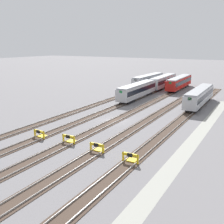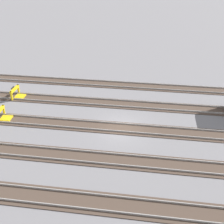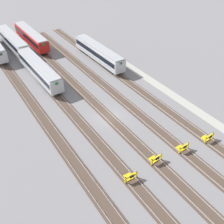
{
  "view_description": "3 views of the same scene",
  "coord_description": "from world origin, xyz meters",
  "px_view_note": "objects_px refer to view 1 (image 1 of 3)",
  "views": [
    {
      "loc": [
        -38.37,
        -22.05,
        13.09
      ],
      "look_at": [
        -0.94,
        0.0,
        1.8
      ],
      "focal_mm": 42.0,
      "sensor_mm": 36.0,
      "label": 1
    },
    {
      "loc": [
        2.76,
        -25.6,
        16.75
      ],
      "look_at": [
        -0.94,
        0.0,
        1.8
      ],
      "focal_mm": 50.0,
      "sensor_mm": 36.0,
      "label": 2
    },
    {
      "loc": [
        -30.41,
        19.53,
        29.15
      ],
      "look_at": [
        -0.94,
        0.0,
        1.8
      ],
      "focal_mm": 42.0,
      "sensor_mm": 36.0,
      "label": 3
    }
  ],
  "objects_px": {
    "subway_car_front_row_leftmost": "(137,90)",
    "bumper_stop_near_inner_track": "(98,148)",
    "subway_car_front_row_left_inner": "(179,82)",
    "bumper_stop_far_inner_track": "(41,134)",
    "subway_car_front_row_rightmost": "(199,96)",
    "bumper_stop_nearest_track": "(131,158)",
    "bumper_stop_middle_track": "(70,139)",
    "subway_car_front_row_centre": "(163,81)",
    "subway_car_front_row_right_inner": "(148,80)"
  },
  "relations": [
    {
      "from": "subway_car_front_row_right_inner",
      "to": "bumper_stop_near_inner_track",
      "type": "xyz_separation_m",
      "value": [
        -51.53,
        -14.96,
        -1.53
      ]
    },
    {
      "from": "bumper_stop_nearest_track",
      "to": "bumper_stop_near_inner_track",
      "type": "distance_m",
      "value": 5.01
    },
    {
      "from": "subway_car_front_row_left_inner",
      "to": "bumper_stop_far_inner_track",
      "type": "xyz_separation_m",
      "value": [
        -51.34,
        4.92,
        -1.53
      ]
    },
    {
      "from": "subway_car_front_row_right_inner",
      "to": "bumper_stop_middle_track",
      "type": "bearing_deg",
      "value": -168.92
    },
    {
      "from": "subway_car_front_row_centre",
      "to": "bumper_stop_middle_track",
      "type": "xyz_separation_m",
      "value": [
        -50.77,
        -5.02,
        -1.53
      ]
    },
    {
      "from": "subway_car_front_row_right_inner",
      "to": "subway_car_front_row_rightmost",
      "type": "bearing_deg",
      "value": -133.28
    },
    {
      "from": "subway_car_front_row_right_inner",
      "to": "bumper_stop_nearest_track",
      "type": "distance_m",
      "value": 55.85
    },
    {
      "from": "subway_car_front_row_left_inner",
      "to": "bumper_stop_near_inner_track",
      "type": "bearing_deg",
      "value": -174.43
    },
    {
      "from": "bumper_stop_nearest_track",
      "to": "subway_car_front_row_rightmost",
      "type": "bearing_deg",
      "value": -0.07
    },
    {
      "from": "subway_car_front_row_left_inner",
      "to": "bumper_stop_nearest_track",
      "type": "bearing_deg",
      "value": -169.13
    },
    {
      "from": "subway_car_front_row_leftmost",
      "to": "bumper_stop_middle_track",
      "type": "bearing_deg",
      "value": -171.28
    },
    {
      "from": "subway_car_front_row_right_inner",
      "to": "subway_car_front_row_rightmost",
      "type": "distance_m",
      "value": 27.43
    },
    {
      "from": "subway_car_front_row_left_inner",
      "to": "bumper_stop_nearest_track",
      "type": "xyz_separation_m",
      "value": [
        -51.99,
        -9.98,
        -1.53
      ]
    },
    {
      "from": "subway_car_front_row_centre",
      "to": "subway_car_front_row_rightmost",
      "type": "distance_m",
      "value": 23.91
    },
    {
      "from": "subway_car_front_row_right_inner",
      "to": "bumper_stop_middle_track",
      "type": "xyz_separation_m",
      "value": [
        -50.96,
        -9.98,
        -1.53
      ]
    },
    {
      "from": "subway_car_front_row_rightmost",
      "to": "bumper_stop_near_inner_track",
      "type": "relative_size",
      "value": 8.99
    },
    {
      "from": "bumper_stop_nearest_track",
      "to": "bumper_stop_middle_track",
      "type": "relative_size",
      "value": 1.0
    },
    {
      "from": "subway_car_front_row_left_inner",
      "to": "bumper_stop_nearest_track",
      "type": "relative_size",
      "value": 8.99
    },
    {
      "from": "bumper_stop_far_inner_track",
      "to": "bumper_stop_nearest_track",
      "type": "bearing_deg",
      "value": -92.49
    },
    {
      "from": "subway_car_front_row_centre",
      "to": "bumper_stop_far_inner_track",
      "type": "xyz_separation_m",
      "value": [
        -51.31,
        -0.06,
        -1.53
      ]
    },
    {
      "from": "bumper_stop_near_inner_track",
      "to": "bumper_stop_nearest_track",
      "type": "bearing_deg",
      "value": -97.14
    },
    {
      "from": "subway_car_front_row_left_inner",
      "to": "bumper_stop_far_inner_track",
      "type": "height_order",
      "value": "subway_car_front_row_left_inner"
    },
    {
      "from": "subway_car_front_row_centre",
      "to": "bumper_stop_far_inner_track",
      "type": "relative_size",
      "value": 9.0
    },
    {
      "from": "subway_car_front_row_centre",
      "to": "bumper_stop_far_inner_track",
      "type": "distance_m",
      "value": 51.34
    },
    {
      "from": "subway_car_front_row_left_inner",
      "to": "subway_car_front_row_centre",
      "type": "distance_m",
      "value": 4.98
    },
    {
      "from": "bumper_stop_near_inner_track",
      "to": "bumper_stop_far_inner_track",
      "type": "bearing_deg",
      "value": 89.86
    },
    {
      "from": "bumper_stop_near_inner_track",
      "to": "subway_car_front_row_centre",
      "type": "bearing_deg",
      "value": 11.01
    },
    {
      "from": "subway_car_front_row_left_inner",
      "to": "subway_car_front_row_rightmost",
      "type": "xyz_separation_m",
      "value": [
        -18.65,
        -10.02,
        0.0
      ]
    },
    {
      "from": "subway_car_front_row_leftmost",
      "to": "subway_car_front_row_centre",
      "type": "bearing_deg",
      "value": 0.26
    },
    {
      "from": "subway_car_front_row_centre",
      "to": "bumper_stop_middle_track",
      "type": "height_order",
      "value": "subway_car_front_row_centre"
    },
    {
      "from": "subway_car_front_row_rightmost",
      "to": "subway_car_front_row_leftmost",
      "type": "bearing_deg",
      "value": 90.0
    },
    {
      "from": "subway_car_front_row_leftmost",
      "to": "subway_car_front_row_left_inner",
      "type": "relative_size",
      "value": 1.0
    },
    {
      "from": "subway_car_front_row_leftmost",
      "to": "bumper_stop_near_inner_track",
      "type": "xyz_separation_m",
      "value": [
        -32.72,
        -9.91,
        -1.53
      ]
    },
    {
      "from": "subway_car_front_row_rightmost",
      "to": "subway_car_front_row_centre",
      "type": "bearing_deg",
      "value": 38.86
    },
    {
      "from": "subway_car_front_row_left_inner",
      "to": "bumper_stop_middle_track",
      "type": "distance_m",
      "value": 50.82
    },
    {
      "from": "subway_car_front_row_leftmost",
      "to": "subway_car_front_row_left_inner",
      "type": "distance_m",
      "value": 19.28
    },
    {
      "from": "subway_car_front_row_leftmost",
      "to": "subway_car_front_row_rightmost",
      "type": "height_order",
      "value": "same"
    },
    {
      "from": "subway_car_front_row_leftmost",
      "to": "subway_car_front_row_centre",
      "type": "distance_m",
      "value": 18.62
    },
    {
      "from": "subway_car_front_row_rightmost",
      "to": "subway_car_front_row_left_inner",
      "type": "bearing_deg",
      "value": 28.26
    },
    {
      "from": "subway_car_front_row_leftmost",
      "to": "subway_car_front_row_rightmost",
      "type": "distance_m",
      "value": 14.92
    },
    {
      "from": "bumper_stop_nearest_track",
      "to": "bumper_stop_near_inner_track",
      "type": "relative_size",
      "value": 1.0
    },
    {
      "from": "subway_car_front_row_centre",
      "to": "bumper_stop_near_inner_track",
      "type": "xyz_separation_m",
      "value": [
        -51.34,
        -9.99,
        -1.53
      ]
    },
    {
      "from": "subway_car_front_row_left_inner",
      "to": "subway_car_front_row_right_inner",
      "type": "relative_size",
      "value": 1.0
    },
    {
      "from": "subway_car_front_row_rightmost",
      "to": "bumper_stop_nearest_track",
      "type": "distance_m",
      "value": 33.38
    },
    {
      "from": "subway_car_front_row_right_inner",
      "to": "subway_car_front_row_centre",
      "type": "bearing_deg",
      "value": -92.19
    },
    {
      "from": "subway_car_front_row_leftmost",
      "to": "bumper_stop_nearest_track",
      "type": "height_order",
      "value": "subway_car_front_row_leftmost"
    },
    {
      "from": "bumper_stop_nearest_track",
      "to": "subway_car_front_row_centre",
      "type": "bearing_deg",
      "value": 16.07
    },
    {
      "from": "subway_car_front_row_rightmost",
      "to": "bumper_stop_near_inner_track",
      "type": "distance_m",
      "value": 33.13
    },
    {
      "from": "subway_car_front_row_centre",
      "to": "bumper_stop_far_inner_track",
      "type": "height_order",
      "value": "subway_car_front_row_centre"
    },
    {
      "from": "bumper_stop_nearest_track",
      "to": "bumper_stop_near_inner_track",
      "type": "height_order",
      "value": "same"
    }
  ]
}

